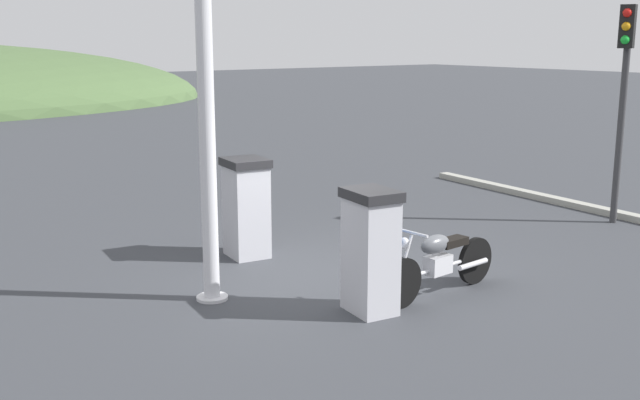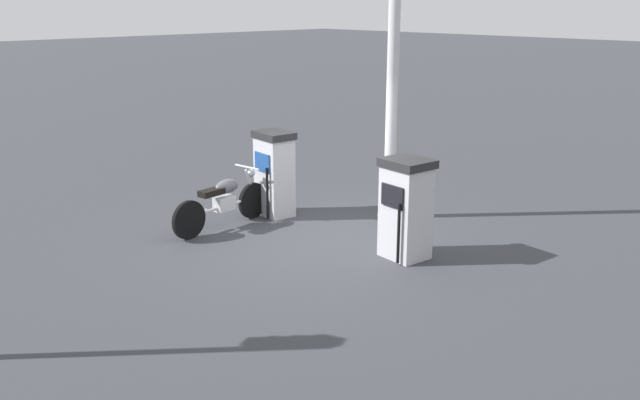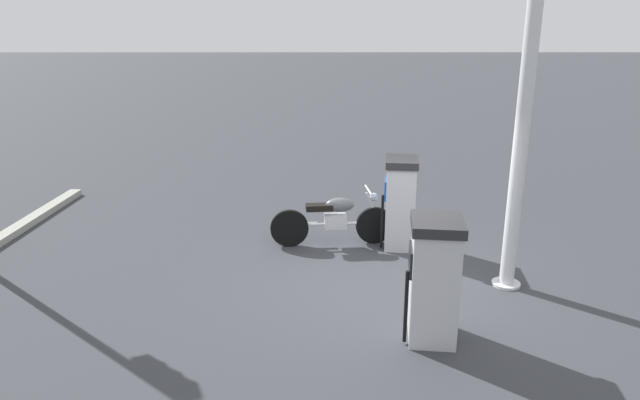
% 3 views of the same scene
% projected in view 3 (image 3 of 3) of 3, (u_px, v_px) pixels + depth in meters
% --- Properties ---
extents(ground_plane, '(120.00, 120.00, 0.00)m').
position_uv_depth(ground_plane, '(383.00, 284.00, 8.34)').
color(ground_plane, '#383A3F').
extents(fuel_pump_near, '(0.62, 0.74, 1.50)m').
position_uv_depth(fuel_pump_near, '(400.00, 202.00, 9.50)').
color(fuel_pump_near, silver).
rests_on(fuel_pump_near, ground).
extents(fuel_pump_far, '(0.69, 0.75, 1.49)m').
position_uv_depth(fuel_pump_far, '(434.00, 279.00, 6.71)').
color(fuel_pump_far, silver).
rests_on(fuel_pump_far, ground).
extents(motorcycle_near_pump, '(2.06, 0.56, 0.96)m').
position_uv_depth(motorcycle_near_pump, '(334.00, 219.00, 9.66)').
color(motorcycle_near_pump, black).
rests_on(motorcycle_near_pump, ground).
extents(canopy_support_pole, '(0.40, 0.40, 3.98)m').
position_uv_depth(canopy_support_pole, '(520.00, 154.00, 7.73)').
color(canopy_support_pole, silver).
rests_on(canopy_support_pole, ground).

